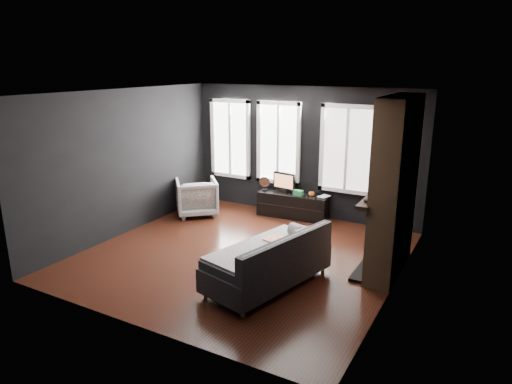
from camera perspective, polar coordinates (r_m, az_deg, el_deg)
The scene contains 18 objects.
floor at distance 7.81m, azimuth -1.72°, elevation -7.86°, with size 5.00×5.00×0.00m, color black.
ceiling at distance 7.17m, azimuth -1.90°, elevation 12.31°, with size 5.00×5.00×0.00m, color white.
wall_back at distance 9.56m, azimuth 5.88°, elevation 4.96°, with size 5.00×0.02×2.70m, color black.
wall_left at distance 8.89m, azimuth -15.84°, elevation 3.61°, with size 0.02×5.00×2.70m, color black.
wall_right at distance 6.51m, azimuth 17.49°, elevation -0.88°, with size 0.02×5.00×2.70m, color black.
windows at distance 9.57m, azimuth 3.44°, elevation 11.26°, with size 4.00×0.16×1.76m, color white, non-canonical shape.
fireplace at distance 7.11m, azimuth 16.93°, elevation 0.56°, with size 0.70×1.62×2.70m, color #93724C, non-canonical shape.
sofa at distance 6.67m, azimuth 1.47°, elevation -8.22°, with size 0.98×1.96×0.84m, color #242426, non-canonical shape.
stripe_pillow at distance 6.86m, azimuth 5.90°, elevation -5.89°, with size 0.08×0.33×0.33m, color gray.
armchair at distance 9.78m, azimuth -7.43°, elevation -0.40°, with size 0.83×0.78×0.85m, color silver.
media_console at distance 9.63m, azimuth 4.67°, elevation -1.66°, with size 1.49×0.46×0.51m, color black, non-canonical shape.
monitor at distance 9.60m, azimuth 3.54°, elevation 1.38°, with size 0.53×0.11×0.47m, color black, non-canonical shape.
desk_fan at distance 9.72m, azimuth 1.11°, elevation 1.11°, with size 0.23×0.23×0.32m, color #A4A4A4, non-canonical shape.
mug at distance 9.39m, azimuth 6.94°, elevation -0.18°, with size 0.11×0.09×0.11m, color orange.
book at distance 9.40m, azimuth 8.07°, elevation 0.22°, with size 0.18×0.02×0.25m, color #AA9F89.
storage_box at distance 9.43m, azimuth 5.31°, elevation -0.09°, with size 0.20×0.12×0.11m, color #2A7A42.
mantel_vase at distance 7.60m, azimuth 15.81°, elevation 1.36°, with size 0.18×0.19×0.18m, color gold.
mantel_clock at distance 6.68m, azimuth 13.74°, elevation -1.09°, with size 0.11×0.11×0.04m, color black.
Camera 1 is at (3.66, -6.15, 3.14)m, focal length 32.00 mm.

